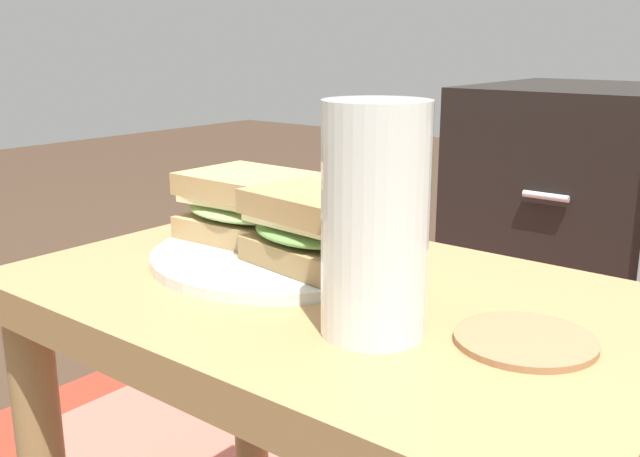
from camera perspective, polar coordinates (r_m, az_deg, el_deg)
name	(u,v)px	position (r m, az deg, el deg)	size (l,w,h in m)	color
side_table	(331,384)	(0.65, 0.89, -12.21)	(0.56, 0.36, 0.46)	#A37A4C
area_rug	(363,456)	(1.24, 3.44, -17.51)	(1.22, 0.81, 0.01)	maroon
plate	(283,255)	(0.69, -2.94, -2.08)	(0.25, 0.25, 0.01)	silver
sandwich_front	(253,206)	(0.73, -5.31, 1.77)	(0.15, 0.11, 0.07)	tan
sandwich_back	(316,228)	(0.64, -0.33, 0.06)	(0.14, 0.11, 0.07)	#9E7A4C
beer_glass	(375,227)	(0.50, 4.37, 0.13)	(0.08, 0.08, 0.17)	silver
coaster	(525,340)	(0.53, 15.93, -8.48)	(0.10, 0.10, 0.01)	#996B47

